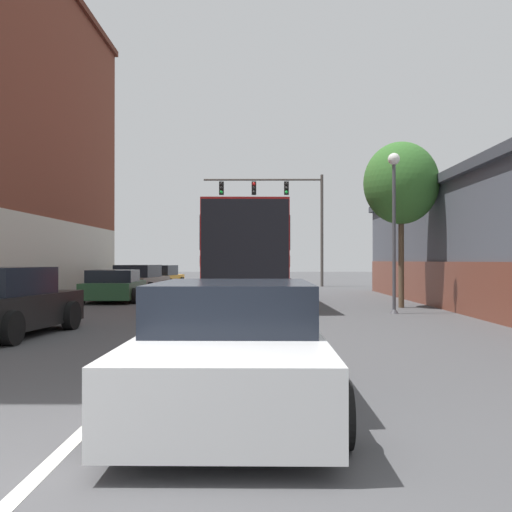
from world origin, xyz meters
The scene contains 10 objects.
ground_plane centered at (0.00, 0.00, 0.00)m, with size 160.00×160.00×0.00m, color #4C4C4F.
lane_center_line centered at (0.00, 18.08, 0.00)m, with size 0.14×48.16×0.01m.
bus centered at (1.08, 18.49, 1.88)m, with size 3.03×11.63×3.35m.
hatchback_foreground centered at (1.31, 2.43, 0.63)m, with size 2.13×4.60×1.32m.
parked_car_left_near centered at (-4.08, 30.55, 0.61)m, with size 2.28×4.41×1.30m.
parked_car_left_far centered at (-3.95, 18.79, 0.58)m, with size 2.25×4.23×1.20m.
parked_car_left_distant centered at (-4.24, 24.93, 0.64)m, with size 2.46×4.76×1.35m.
traffic_signal_gantry centered at (3.05, 32.15, 5.00)m, with size 7.25×0.36×6.77m.
street_lamp centered at (5.56, 13.59, 2.93)m, with size 0.35×0.35×4.73m.
street_tree_near centered at (6.29, 15.82, 4.11)m, with size 2.48×2.23×5.50m.
Camera 1 is at (1.60, -4.00, 1.55)m, focal length 42.00 mm.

